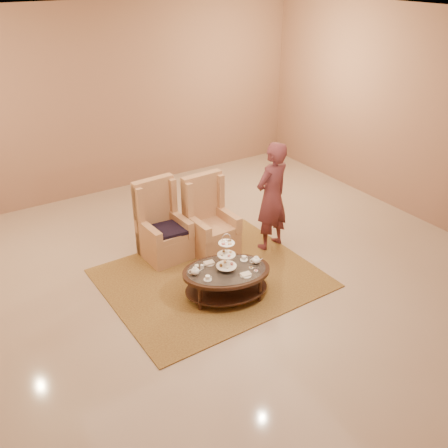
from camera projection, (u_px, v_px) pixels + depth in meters
ground at (225, 282)px, 7.15m from camera, size 8.00×8.00×0.00m
ceiling at (225, 282)px, 7.15m from camera, size 8.00×8.00×0.02m
wall_back at (110, 101)px, 9.31m from camera, size 8.00×0.04×3.50m
wall_right at (430, 120)px, 8.22m from camera, size 0.04×8.00×3.50m
rug at (211, 278)px, 7.24m from camera, size 2.99×2.51×0.02m
tea_table at (226, 275)px, 6.68m from camera, size 1.38×1.15×0.99m
armchair_left at (162, 231)px, 7.63m from camera, size 0.70×0.72×1.22m
armchair_right at (209, 227)px, 7.77m from camera, size 0.69×0.71×1.23m
person at (272, 197)px, 7.64m from camera, size 0.71×0.54×1.75m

